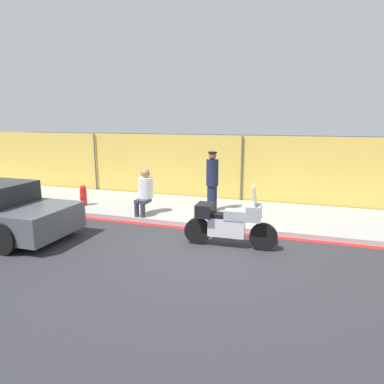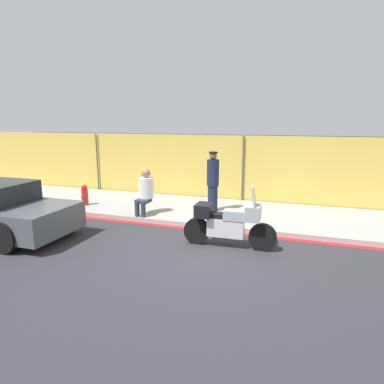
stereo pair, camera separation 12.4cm
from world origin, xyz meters
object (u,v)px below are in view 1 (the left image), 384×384
motorcycle (229,222)px  fire_hydrant (83,195)px  officer_standing (212,181)px  person_seated_on_curb (145,189)px

motorcycle → fire_hydrant: 5.53m
officer_standing → fire_hydrant: officer_standing is taller
motorcycle → person_seated_on_curb: (-2.85, 1.54, 0.29)m
person_seated_on_curb → fire_hydrant: 2.42m
officer_standing → person_seated_on_curb: 2.04m
person_seated_on_curb → fire_hydrant: (-2.36, 0.30, -0.40)m
motorcycle → fire_hydrant: motorcycle is taller
officer_standing → motorcycle: bearing=-66.9°
motorcycle → officer_standing: 2.76m
officer_standing → person_seated_on_curb: bearing=-151.8°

